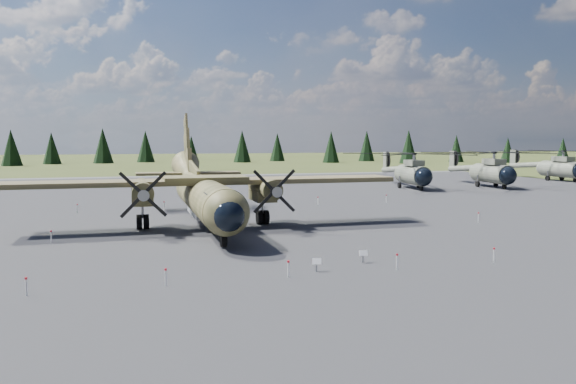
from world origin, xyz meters
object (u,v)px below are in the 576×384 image
object	(u,v)px
transport_plane	(203,190)
helicopter_near	(413,163)
helicopter_far	(561,159)
helicopter_mid	(492,162)

from	to	relation	value
transport_plane	helicopter_near	xyz separation A→B (m)	(32.91, 25.82, 0.71)
helicopter_near	helicopter_far	world-z (taller)	helicopter_far
helicopter_far	helicopter_near	bearing A→B (deg)	-168.36
transport_plane	helicopter_far	size ratio (longest dim) A/B	1.27
helicopter_mid	helicopter_far	world-z (taller)	helicopter_mid
transport_plane	helicopter_far	world-z (taller)	transport_plane
helicopter_near	helicopter_mid	size ratio (longest dim) A/B	0.99
transport_plane	helicopter_near	size ratio (longest dim) A/B	1.24
helicopter_near	helicopter_mid	world-z (taller)	helicopter_mid
transport_plane	helicopter_near	bearing A→B (deg)	38.72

